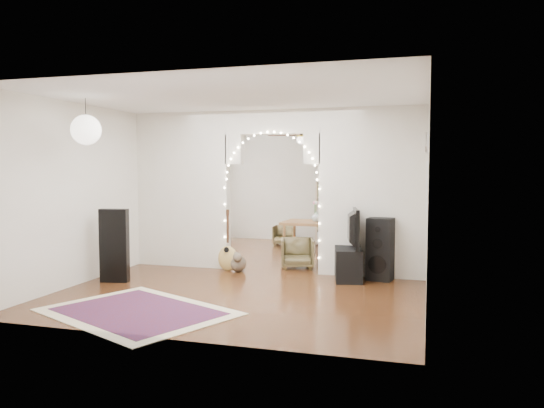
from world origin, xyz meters
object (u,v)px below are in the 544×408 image
(acoustic_guitar, at_px, (228,248))
(dining_table, at_px, (316,225))
(bookcase, at_px, (348,213))
(dining_chair_right, at_px, (284,235))
(dining_chair_left, at_px, (297,253))
(media_console, at_px, (348,262))
(floor_speaker, at_px, (380,249))

(acoustic_guitar, bearing_deg, dining_table, 25.77)
(bookcase, relative_size, dining_chair_right, 2.98)
(bookcase, relative_size, dining_chair_left, 2.52)
(media_console, xyz_separation_m, dining_chair_left, (-0.97, 0.60, 0.01))
(dining_chair_left, bearing_deg, dining_table, 55.85)
(acoustic_guitar, height_order, dining_table, acoustic_guitar)
(bookcase, xyz_separation_m, dining_chair_left, (-0.46, -2.89, -0.46))
(floor_speaker, distance_m, dining_chair_right, 4.00)
(acoustic_guitar, height_order, bookcase, bookcase)
(dining_chair_right, bearing_deg, acoustic_guitar, -98.13)
(acoustic_guitar, relative_size, bookcase, 0.61)
(dining_chair_left, height_order, dining_chair_right, dining_chair_left)
(media_console, distance_m, dining_chair_left, 1.14)
(floor_speaker, distance_m, dining_table, 1.78)
(acoustic_guitar, xyz_separation_m, dining_chair_left, (1.06, 0.60, -0.12))
(floor_speaker, xyz_separation_m, dining_chair_right, (-2.40, 3.18, -0.26))
(bookcase, distance_m, dining_table, 2.27)
(acoustic_guitar, relative_size, floor_speaker, 0.91)
(bookcase, bearing_deg, media_console, -67.49)
(dining_table, relative_size, dining_chair_left, 2.15)
(bookcase, bearing_deg, acoustic_guitar, -99.24)
(acoustic_guitar, xyz_separation_m, dining_table, (1.27, 1.24, 0.30))
(floor_speaker, bearing_deg, bookcase, 116.32)
(bookcase, height_order, dining_chair_right, bookcase)
(floor_speaker, xyz_separation_m, bookcase, (-1.01, 3.49, 0.24))
(dining_table, distance_m, dining_chair_left, 0.79)
(dining_table, height_order, dining_chair_left, dining_table)
(acoustic_guitar, bearing_deg, floor_speaker, -18.61)
(media_console, height_order, dining_chair_right, media_console)
(floor_speaker, bearing_deg, dining_table, 145.71)
(dining_table, bearing_deg, floor_speaker, -41.99)
(acoustic_guitar, height_order, floor_speaker, acoustic_guitar)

